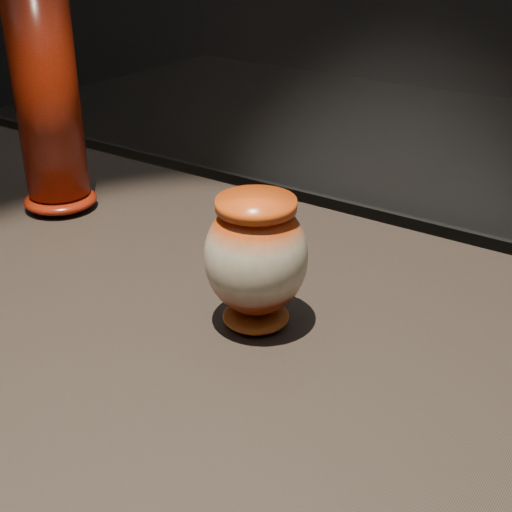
{
  "coord_description": "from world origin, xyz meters",
  "views": [
    {
      "loc": [
        0.52,
        -0.63,
        1.39
      ],
      "look_at": [
        0.08,
        0.02,
        1.0
      ],
      "focal_mm": 50.0,
      "sensor_mm": 36.0,
      "label": 1
    }
  ],
  "objects": [
    {
      "name": "display_plinth",
      "position": [
        0.0,
        0.0,
        0.63
      ],
      "size": [
        2.0,
        0.8,
        0.9
      ],
      "color": "black",
      "rests_on": "ground"
    },
    {
      "name": "main_vase",
      "position": [
        0.08,
        0.02,
        0.99
      ],
      "size": [
        0.16,
        0.16,
        0.17
      ],
      "rotation": [
        0.0,
        0.0,
        0.35
      ],
      "color": "#661C09",
      "rests_on": "display_plinth"
    },
    {
      "name": "tall_vase",
      "position": [
        -0.42,
        0.14,
        1.09
      ],
      "size": [
        0.16,
        0.16,
        0.4
      ],
      "rotation": [
        0.0,
        0.0,
        -0.32
      ],
      "color": "#A91A0B",
      "rests_on": "display_plinth"
    }
  ]
}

